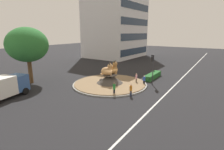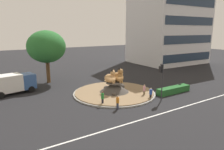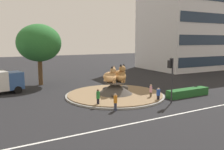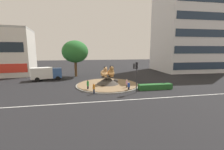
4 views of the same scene
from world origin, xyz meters
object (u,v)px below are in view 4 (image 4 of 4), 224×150
object	(u,v)px
cat_statue_tabby	(111,72)
pedestrian_green_shirt	(88,85)
pedestrian_pink_shirt	(127,84)
office_tower	(188,28)
pedestrian_blue_shirt	(129,86)
litter_bin	(163,86)
delivery_box_truck	(46,73)
pedestrian_orange_shirt	(94,88)
cat_statue_calico	(104,73)
broadleaf_tree_behind_island	(75,52)
traffic_light_mast	(136,70)

from	to	relation	value
cat_statue_tabby	pedestrian_green_shirt	world-z (taller)	cat_statue_tabby
pedestrian_pink_shirt	office_tower	bearing A→B (deg)	-113.86
pedestrian_blue_shirt	litter_bin	bearing A→B (deg)	122.43
pedestrian_green_shirt	delivery_box_truck	size ratio (longest dim) A/B	0.27
pedestrian_blue_shirt	litter_bin	xyz separation A→B (m)	(6.53, 0.80, -0.35)
pedestrian_green_shirt	pedestrian_orange_shirt	bearing A→B (deg)	-159.63
cat_statue_tabby	pedestrian_orange_shirt	bearing A→B (deg)	-42.32
cat_statue_tabby	office_tower	distance (m)	34.31
cat_statue_calico	office_tower	world-z (taller)	office_tower
broadleaf_tree_behind_island	office_tower	bearing A→B (deg)	8.53
cat_statue_tabby	litter_bin	xyz separation A→B (m)	(8.56, -3.79, -2.01)
pedestrian_blue_shirt	delivery_box_truck	world-z (taller)	delivery_box_truck
pedestrian_pink_shirt	litter_bin	bearing A→B (deg)	-156.75
traffic_light_mast	office_tower	xyz separation A→B (m)	(24.99, 22.24, 9.94)
pedestrian_green_shirt	pedestrian_orange_shirt	distance (m)	2.20
office_tower	pedestrian_pink_shirt	xyz separation A→B (m)	(-25.75, -19.94, -12.50)
broadleaf_tree_behind_island	pedestrian_green_shirt	distance (m)	15.72
cat_statue_calico	pedestrian_green_shirt	world-z (taller)	cat_statue_calico
cat_statue_calico	delivery_box_truck	world-z (taller)	cat_statue_calico
pedestrian_blue_shirt	pedestrian_orange_shirt	world-z (taller)	pedestrian_orange_shirt
cat_statue_tabby	pedestrian_pink_shirt	bearing A→B (deg)	26.03
pedestrian_pink_shirt	pedestrian_orange_shirt	distance (m)	6.00
pedestrian_pink_shirt	litter_bin	size ratio (longest dim) A/B	1.87
cat_statue_calico	broadleaf_tree_behind_island	world-z (taller)	broadleaf_tree_behind_island
litter_bin	delivery_box_truck	bearing A→B (deg)	151.81
cat_statue_calico	pedestrian_blue_shirt	bearing A→B (deg)	10.36
broadleaf_tree_behind_island	litter_bin	world-z (taller)	broadleaf_tree_behind_island
traffic_light_mast	broadleaf_tree_behind_island	size ratio (longest dim) A/B	0.53
traffic_light_mast	delivery_box_truck	distance (m)	20.89
cat_statue_calico	cat_statue_tabby	size ratio (longest dim) A/B	0.93
broadleaf_tree_behind_island	litter_bin	bearing A→B (deg)	-44.69
cat_statue_tabby	traffic_light_mast	bearing A→B (deg)	20.17
pedestrian_green_shirt	litter_bin	xyz separation A→B (m)	(12.96, -0.71, -0.49)
office_tower	pedestrian_green_shirt	size ratio (longest dim) A/B	15.13
pedestrian_pink_shirt	cat_statue_tabby	bearing A→B (deg)	-28.16
delivery_box_truck	pedestrian_orange_shirt	bearing A→B (deg)	-64.75
pedestrian_pink_shirt	litter_bin	xyz separation A→B (m)	(6.44, -0.58, -0.46)
cat_statue_tabby	pedestrian_blue_shirt	xyz separation A→B (m)	(2.03, -4.59, -1.66)
traffic_light_mast	delivery_box_truck	world-z (taller)	traffic_light_mast
traffic_light_mast	pedestrian_pink_shirt	bearing A→B (deg)	26.74
office_tower	delivery_box_truck	bearing A→B (deg)	-166.10
traffic_light_mast	broadleaf_tree_behind_island	xyz separation A→B (m)	(-9.78, 17.03, 2.73)
pedestrian_orange_shirt	pedestrian_blue_shirt	bearing A→B (deg)	138.91
pedestrian_orange_shirt	litter_bin	bearing A→B (deg)	139.80
pedestrian_green_shirt	broadleaf_tree_behind_island	bearing A→B (deg)	8.03
pedestrian_pink_shirt	litter_bin	world-z (taller)	pedestrian_pink_shirt
cat_statue_calico	pedestrian_blue_shirt	world-z (taller)	cat_statue_calico
cat_statue_tabby	litter_bin	size ratio (longest dim) A/B	2.65
pedestrian_blue_shirt	delivery_box_truck	size ratio (longest dim) A/B	0.24
traffic_light_mast	pedestrian_pink_shirt	xyz separation A→B (m)	(-0.76, 2.30, -2.57)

